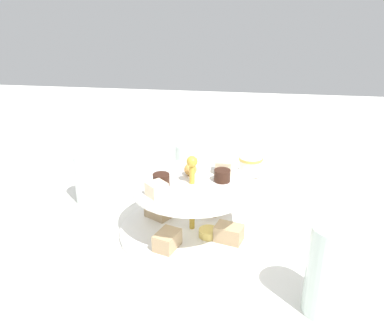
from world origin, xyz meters
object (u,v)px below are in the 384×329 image
(tiered_serving_stand, at_px, (192,211))
(water_glass_mid_back, at_px, (89,178))
(water_glass_short_left, at_px, (187,159))
(water_glass_tall_right, at_px, (331,270))
(teacup_with_saucer, at_px, (250,167))
(butter_knife_right, at_px, (345,209))

(tiered_serving_stand, relative_size, water_glass_mid_back, 2.49)
(tiered_serving_stand, distance_m, water_glass_short_left, 0.28)
(water_glass_mid_back, bearing_deg, tiered_serving_stand, -22.25)
(tiered_serving_stand, xyz_separation_m, water_glass_tall_right, (0.22, -0.18, 0.02))
(water_glass_tall_right, relative_size, water_glass_mid_back, 1.27)
(water_glass_short_left, bearing_deg, water_glass_tall_right, -59.52)
(water_glass_tall_right, height_order, water_glass_short_left, water_glass_tall_right)
(water_glass_tall_right, bearing_deg, water_glass_mid_back, 148.67)
(water_glass_tall_right, xyz_separation_m, water_glass_mid_back, (-0.46, 0.28, -0.01))
(teacup_with_saucer, distance_m, water_glass_mid_back, 0.39)
(tiered_serving_stand, height_order, water_glass_short_left, tiered_serving_stand)
(butter_knife_right, xyz_separation_m, water_glass_mid_back, (-0.54, -0.04, 0.05))
(water_glass_mid_back, bearing_deg, water_glass_tall_right, -31.33)
(butter_knife_right, relative_size, water_glass_mid_back, 1.56)
(butter_knife_right, bearing_deg, water_glass_mid_back, 59.87)
(water_glass_short_left, height_order, butter_knife_right, water_glass_short_left)
(teacup_with_saucer, bearing_deg, water_glass_short_left, 179.93)
(water_glass_short_left, bearing_deg, butter_knife_right, -22.19)
(tiered_serving_stand, distance_m, teacup_with_saucer, 0.30)
(water_glass_short_left, xyz_separation_m, teacup_with_saucer, (0.16, -0.00, -0.01))
(tiered_serving_stand, relative_size, water_glass_tall_right, 1.96)
(water_glass_mid_back, bearing_deg, water_glass_short_left, 44.58)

